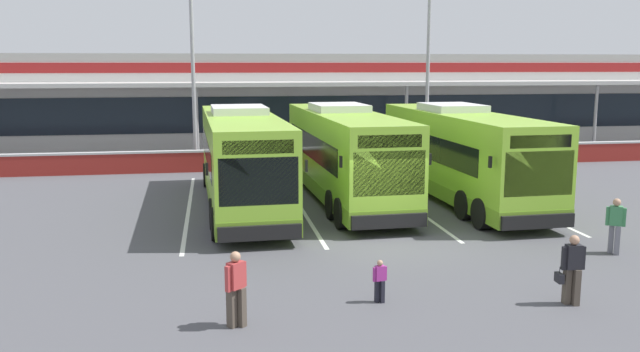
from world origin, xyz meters
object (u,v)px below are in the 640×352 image
at_px(coach_bus_leftmost, 242,161).
at_px(pedestrian_near_bin, 615,224).
at_px(pedestrian_child, 380,280).
at_px(coach_bus_centre, 460,156).
at_px(pedestrian_with_handbag, 572,268).
at_px(lamp_post_centre, 428,47).
at_px(coach_bus_left_centre, 344,155).
at_px(pedestrian_in_dark_coat, 236,287).
at_px(lamp_post_west, 192,46).

relative_size(coach_bus_leftmost, pedestrian_near_bin, 7.55).
height_order(pedestrian_child, pedestrian_near_bin, pedestrian_near_bin).
relative_size(coach_bus_centre, pedestrian_with_handbag, 7.55).
bearing_deg(coach_bus_leftmost, lamp_post_centre, 44.53).
bearing_deg(lamp_post_centre, coach_bus_left_centre, -124.22).
xyz_separation_m(coach_bus_centre, pedestrian_in_dark_coat, (-9.31, -11.59, -0.91)).
bearing_deg(lamp_post_west, coach_bus_centre, -44.79).
height_order(coach_bus_left_centre, lamp_post_centre, lamp_post_centre).
xyz_separation_m(pedestrian_with_handbag, pedestrian_child, (-4.23, 0.83, -0.32)).
distance_m(pedestrian_near_bin, lamp_post_centre, 19.37).
xyz_separation_m(coach_bus_left_centre, coach_bus_centre, (4.55, -0.80, 0.00)).
xyz_separation_m(coach_bus_leftmost, lamp_post_centre, (10.76, 10.59, 4.50)).
bearing_deg(pedestrian_child, coach_bus_left_centre, 82.67).
distance_m(coach_bus_centre, pedestrian_with_handbag, 11.69).
bearing_deg(coach_bus_leftmost, pedestrian_near_bin, -38.00).
relative_size(coach_bus_left_centre, pedestrian_with_handbag, 7.55).
xyz_separation_m(coach_bus_leftmost, coach_bus_left_centre, (4.09, 0.77, 0.00)).
relative_size(pedestrian_with_handbag, pedestrian_in_dark_coat, 1.00).
xyz_separation_m(pedestrian_in_dark_coat, pedestrian_child, (3.29, 0.90, -0.33)).
relative_size(pedestrian_in_dark_coat, pedestrian_near_bin, 1.00).
xyz_separation_m(pedestrian_with_handbag, pedestrian_near_bin, (3.39, 3.54, 0.02)).
xyz_separation_m(coach_bus_leftmost, pedestrian_near_bin, (10.24, -8.00, -0.91)).
bearing_deg(lamp_post_centre, pedestrian_near_bin, -91.62).
bearing_deg(coach_bus_centre, coach_bus_leftmost, 179.84).
distance_m(pedestrian_child, lamp_post_centre, 23.52).
bearing_deg(pedestrian_near_bin, lamp_post_west, 123.42).
height_order(lamp_post_west, lamp_post_centre, same).
bearing_deg(lamp_post_centre, pedestrian_in_dark_coat, -117.26).
bearing_deg(coach_bus_centre, pedestrian_near_bin, -78.64).
xyz_separation_m(coach_bus_centre, lamp_post_centre, (2.13, 10.61, 4.50)).
xyz_separation_m(coach_bus_leftmost, pedestrian_with_handbag, (6.85, -11.54, -0.93)).
height_order(coach_bus_left_centre, pedestrian_in_dark_coat, coach_bus_left_centre).
bearing_deg(pedestrian_near_bin, pedestrian_with_handbag, -133.79).
height_order(coach_bus_leftmost, pedestrian_near_bin, coach_bus_leftmost).
distance_m(pedestrian_in_dark_coat, pedestrian_near_bin, 11.49).
relative_size(coach_bus_leftmost, coach_bus_left_centre, 1.00).
height_order(coach_bus_leftmost, coach_bus_left_centre, same).
bearing_deg(coach_bus_leftmost, lamp_post_west, 100.63).
relative_size(pedestrian_with_handbag, lamp_post_west, 0.15).
bearing_deg(pedestrian_with_handbag, lamp_post_centre, 79.96).
xyz_separation_m(coach_bus_centre, lamp_post_west, (-10.61, 10.53, 4.50)).
xyz_separation_m(coach_bus_leftmost, pedestrian_child, (2.61, -10.71, -1.24)).
bearing_deg(lamp_post_west, coach_bus_left_centre, -58.08).
relative_size(pedestrian_child, pedestrian_near_bin, 0.62).
height_order(coach_bus_centre, lamp_post_west, lamp_post_west).
bearing_deg(pedestrian_child, coach_bus_centre, 60.58).
relative_size(pedestrian_near_bin, lamp_post_west, 0.15).
bearing_deg(coach_bus_left_centre, coach_bus_centre, -9.95).
bearing_deg(coach_bus_centre, pedestrian_in_dark_coat, -128.78).
bearing_deg(pedestrian_child, lamp_post_west, 102.19).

